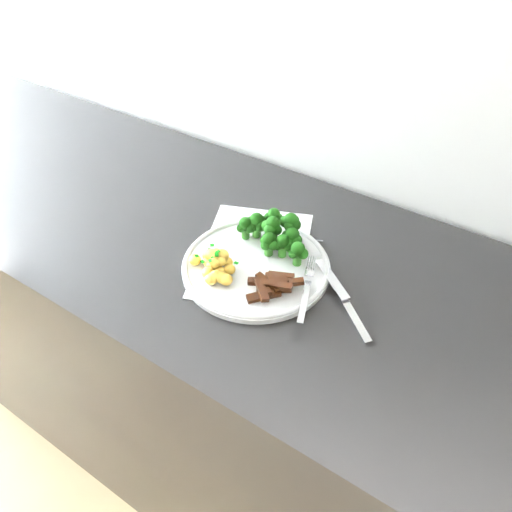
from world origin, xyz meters
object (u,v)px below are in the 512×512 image
broccoli (276,231)px  knife (348,308)px  fork (306,291)px  potatoes (215,264)px  plate (256,265)px  beef_strips (273,285)px  counter (257,391)px  recipe_paper (254,253)px

broccoli → knife: size_ratio=0.94×
broccoli → fork: (0.11, -0.08, -0.03)m
broccoli → potatoes: 0.13m
plate → beef_strips: size_ratio=2.76×
fork → plate: bearing=171.6°
broccoli → potatoes: size_ratio=1.53×
counter → knife: knife is taller
plate → beef_strips: beef_strips is taller
counter → plate: 0.45m
beef_strips → fork: beef_strips is taller
knife → fork: bearing=-170.6°
potatoes → beef_strips: bearing=9.3°
fork → counter: bearing=162.4°
plate → broccoli: (0.00, 0.06, 0.04)m
recipe_paper → plate: bearing=-51.2°
broccoli → fork: size_ratio=0.98×
plate → broccoli: 0.07m
broccoli → beef_strips: bearing=-60.1°
broccoli → counter: bearing=-109.4°
plate → knife: bearing=-1.4°
plate → knife: 0.19m
potatoes → knife: 0.25m
broccoli → recipe_paper: bearing=-129.2°
recipe_paper → counter: bearing=-34.5°
plate → recipe_paper: bearing=128.8°
recipe_paper → plate: 0.04m
plate → fork: bearing=-8.4°
beef_strips → knife: size_ratio=0.60×
counter → knife: bearing=-7.9°
plate → fork: size_ratio=1.72×
beef_strips → knife: bearing=13.9°
counter → plate: bearing=-60.3°
beef_strips → knife: 0.13m
counter → potatoes: potatoes is taller
recipe_paper → fork: bearing=-19.3°
recipe_paper → knife: bearing=-9.7°
beef_strips → fork: bearing=19.7°
potatoes → counter: bearing=63.8°
counter → potatoes: 0.48m
counter → potatoes: size_ratio=23.43×
broccoli → fork: bearing=-36.0°
beef_strips → knife: (0.13, 0.03, -0.01)m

